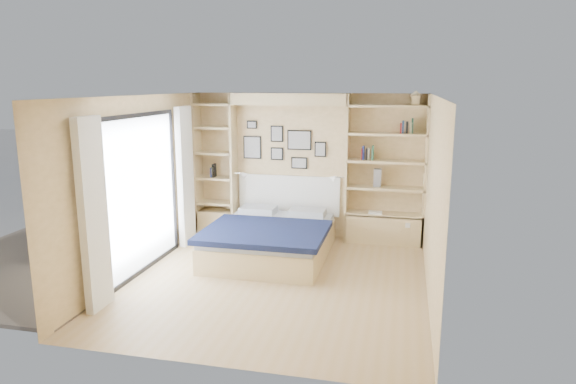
# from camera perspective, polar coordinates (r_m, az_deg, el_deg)

# --- Properties ---
(ground) EXTENTS (4.50, 4.50, 0.00)m
(ground) POSITION_cam_1_polar(r_m,az_deg,el_deg) (7.16, -1.23, -9.82)
(ground) COLOR tan
(ground) RESTS_ON ground
(room_shell) EXTENTS (4.50, 4.50, 4.50)m
(room_shell) POSITION_cam_1_polar(r_m,az_deg,el_deg) (8.37, -1.30, 1.08)
(room_shell) COLOR beige
(room_shell) RESTS_ON ground
(bed) EXTENTS (1.82, 2.37, 1.07)m
(bed) POSITION_cam_1_polar(r_m,az_deg,el_deg) (8.06, -1.85, -5.18)
(bed) COLOR beige
(bed) RESTS_ON ground
(photo_gallery) EXTENTS (1.48, 0.02, 0.82)m
(photo_gallery) POSITION_cam_1_polar(r_m,az_deg,el_deg) (8.98, -0.63, 5.23)
(photo_gallery) COLOR black
(photo_gallery) RESTS_ON ground
(reading_lamps) EXTENTS (1.92, 0.12, 0.15)m
(reading_lamps) POSITION_cam_1_polar(r_m,az_deg,el_deg) (8.80, 0.00, 1.78)
(reading_lamps) COLOR silver
(reading_lamps) RESTS_ON ground
(shelf_decor) EXTENTS (3.59, 0.23, 2.03)m
(shelf_decor) POSITION_cam_1_polar(r_m,az_deg,el_deg) (8.59, 9.07, 5.26)
(shelf_decor) COLOR #A51E1E
(shelf_decor) RESTS_ON ground
(deck) EXTENTS (3.20, 4.00, 0.05)m
(deck) POSITION_cam_1_polar(r_m,az_deg,el_deg) (8.71, -25.05, -6.96)
(deck) COLOR brown
(deck) RESTS_ON ground
(deck_chair) EXTENTS (0.51, 0.73, 0.68)m
(deck_chair) POSITION_cam_1_polar(r_m,az_deg,el_deg) (8.76, -24.47, -4.60)
(deck_chair) COLOR tan
(deck_chair) RESTS_ON ground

